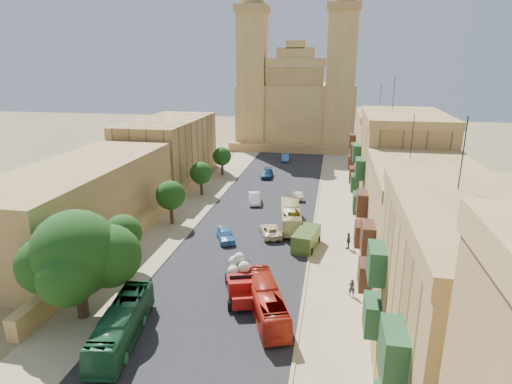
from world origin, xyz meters
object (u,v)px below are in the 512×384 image
(ficus_tree, at_px, (77,256))
(car_blue_b, at_px, (285,158))
(car_blue_a, at_px, (225,235))
(street_tree_a, at_px, (123,233))
(car_cream, at_px, (271,231))
(red_truck, at_px, (240,279))
(bus_green_north, at_px, (122,324))
(pedestrian_a, at_px, (352,288))
(church, at_px, (297,104))
(bus_red_east, at_px, (266,301))
(street_tree_b, at_px, (171,195))
(street_tree_c, at_px, (201,173))
(pedestrian_c, at_px, (348,241))
(car_white_b, at_px, (298,195))
(olive_pickup, at_px, (306,239))
(car_white_a, at_px, (255,198))
(street_tree_d, at_px, (222,157))
(car_dkblue, at_px, (267,174))
(bus_cream_east, at_px, (291,216))

(ficus_tree, bearing_deg, car_blue_b, 81.08)
(car_blue_a, bearing_deg, ficus_tree, -137.20)
(street_tree_a, distance_m, car_cream, 16.43)
(ficus_tree, distance_m, red_truck, 12.83)
(bus_green_north, relative_size, pedestrian_a, 5.95)
(church, distance_m, street_tree_a, 67.62)
(church, bearing_deg, bus_red_east, -86.55)
(street_tree_b, height_order, street_tree_c, street_tree_b)
(bus_red_east, distance_m, pedestrian_c, 15.22)
(street_tree_b, height_order, bus_green_north, street_tree_b)
(red_truck, height_order, bus_red_east, red_truck)
(car_cream, bearing_deg, car_white_b, -116.39)
(street_tree_c, relative_size, olive_pickup, 0.99)
(red_truck, bearing_deg, street_tree_b, 128.53)
(olive_pickup, distance_m, car_white_a, 15.93)
(street_tree_a, xyz_separation_m, car_blue_a, (7.64, 8.23, -2.93))
(street_tree_b, height_order, red_truck, street_tree_b)
(red_truck, relative_size, bus_green_north, 0.69)
(street_tree_d, relative_size, bus_red_east, 0.56)
(bus_red_east, xyz_separation_m, car_blue_b, (-4.84, 54.16, -0.54))
(olive_pickup, xyz_separation_m, bus_red_east, (-2.16, -13.30, 0.26))
(pedestrian_c, bearing_deg, street_tree_c, -112.03)
(car_cream, bearing_deg, olive_pickup, 130.85)
(car_white_b, height_order, car_blue_b, car_blue_b)
(church, distance_m, pedestrian_a, 69.24)
(car_cream, relative_size, car_dkblue, 0.96)
(red_truck, relative_size, olive_pickup, 1.25)
(street_tree_b, height_order, bus_cream_east, street_tree_b)
(ficus_tree, bearing_deg, street_tree_b, 91.65)
(ficus_tree, distance_m, street_tree_c, 32.05)
(bus_cream_east, relative_size, car_cream, 2.08)
(bus_green_north, bearing_deg, street_tree_c, 89.77)
(red_truck, distance_m, car_white_a, 24.67)
(bus_cream_east, xyz_separation_m, car_cream, (-1.89, -3.53, -0.67))
(church, bearing_deg, car_dkblue, -93.87)
(car_white_a, distance_m, car_cream, 11.95)
(street_tree_a, relative_size, car_blue_a, 1.32)
(car_blue_a, relative_size, car_blue_b, 1.00)
(red_truck, xyz_separation_m, bus_cream_east, (2.50, 16.69, -0.23))
(olive_pickup, bearing_deg, car_cream, 149.69)
(car_dkblue, bearing_deg, street_tree_c, -128.53)
(street_tree_b, xyz_separation_m, car_blue_a, (7.64, -3.77, -2.92))
(car_blue_b, bearing_deg, car_white_b, -85.43)
(church, relative_size, pedestrian_c, 19.95)
(ficus_tree, height_order, car_white_a, ficus_tree)
(car_white_a, bearing_deg, street_tree_c, 150.98)
(car_dkblue, bearing_deg, car_white_a, -92.69)
(bus_green_north, height_order, car_white_a, bus_green_north)
(car_cream, bearing_deg, pedestrian_c, 147.98)
(car_blue_a, xyz_separation_m, car_white_b, (6.58, 16.49, -0.11))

